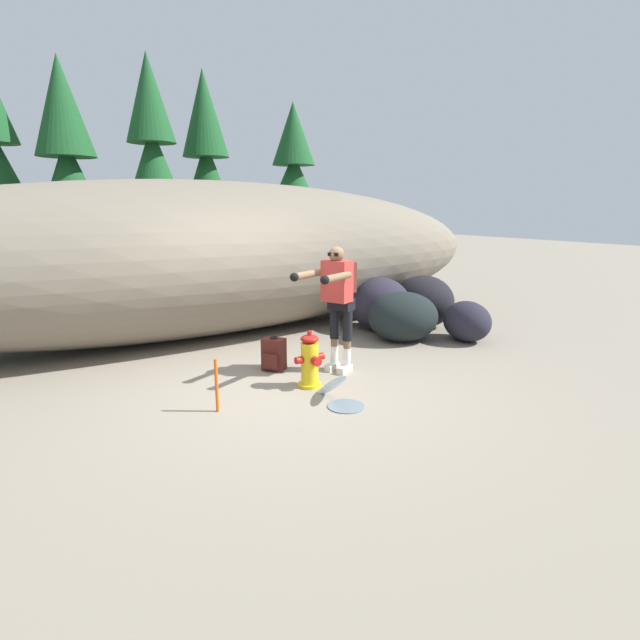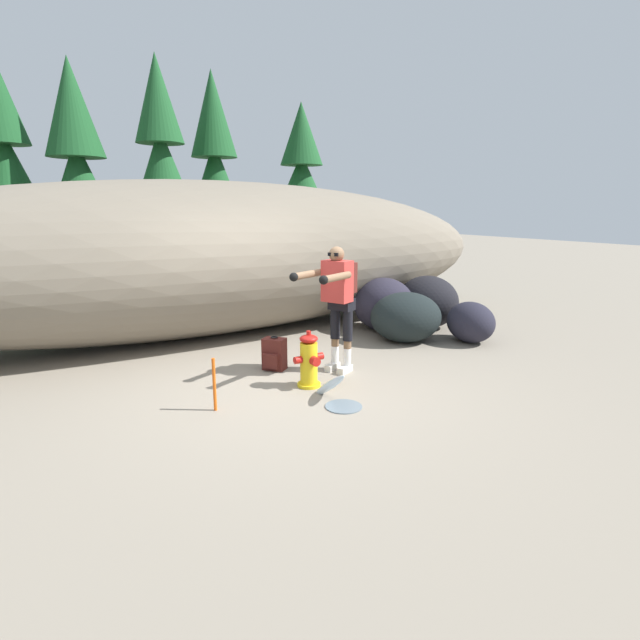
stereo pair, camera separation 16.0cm
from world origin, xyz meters
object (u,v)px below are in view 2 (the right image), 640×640
object	(u,v)px
spare_backpack	(274,354)
fire_hydrant	(309,361)
boulder_outlier	(471,322)
boulder_small	(384,304)
boulder_large	(428,302)
boulder_mid	(406,317)
utility_worker	(338,293)
survey_stake	(214,385)

from	to	relation	value
spare_backpack	fire_hydrant	bearing A→B (deg)	56.08
spare_backpack	boulder_outlier	world-z (taller)	boulder_outlier
boulder_small	boulder_large	bearing A→B (deg)	-15.53
fire_hydrant	boulder_mid	bearing A→B (deg)	22.49
fire_hydrant	boulder_mid	world-z (taller)	boulder_mid
boulder_outlier	boulder_small	bearing A→B (deg)	118.06
fire_hydrant	utility_worker	size ratio (longest dim) A/B	0.42
boulder_small	survey_stake	distance (m)	4.32
boulder_small	survey_stake	xyz separation A→B (m)	(-3.86, -1.94, -0.18)
boulder_outlier	survey_stake	size ratio (longest dim) A/B	1.54
fire_hydrant	boulder_large	distance (m)	3.79
fire_hydrant	survey_stake	size ratio (longest dim) A/B	1.19
utility_worker	survey_stake	bearing A→B (deg)	-12.23
boulder_small	utility_worker	bearing A→B (deg)	-142.29
fire_hydrant	survey_stake	world-z (taller)	fire_hydrant
spare_backpack	boulder_outlier	distance (m)	3.43
utility_worker	boulder_mid	world-z (taller)	utility_worker
spare_backpack	survey_stake	world-z (taller)	survey_stake
utility_worker	boulder_outlier	xyz separation A→B (m)	(2.73, 0.16, -0.75)
spare_backpack	boulder_small	distance (m)	2.87
utility_worker	survey_stake	size ratio (longest dim) A/B	2.83
spare_backpack	boulder_outlier	size ratio (longest dim) A/B	0.51
fire_hydrant	utility_worker	distance (m)	1.00
utility_worker	spare_backpack	world-z (taller)	utility_worker
utility_worker	boulder_large	size ratio (longest dim) A/B	1.46
boulder_large	boulder_small	world-z (taller)	boulder_large
fire_hydrant	boulder_large	size ratio (longest dim) A/B	0.61
boulder_large	fire_hydrant	bearing A→B (deg)	-155.24
utility_worker	survey_stake	world-z (taller)	utility_worker
survey_stake	utility_worker	bearing A→B (deg)	12.04
utility_worker	boulder_small	world-z (taller)	utility_worker
spare_backpack	boulder_mid	bearing A→B (deg)	144.56
utility_worker	survey_stake	xyz separation A→B (m)	(-1.86, -0.40, -0.78)
utility_worker	boulder_mid	distance (m)	2.07
utility_worker	spare_backpack	xyz separation A→B (m)	(-0.68, 0.54, -0.87)
boulder_small	boulder_outlier	size ratio (longest dim) A/B	1.23
utility_worker	boulder_outlier	world-z (taller)	utility_worker
boulder_mid	boulder_small	world-z (taller)	boulder_small
boulder_outlier	survey_stake	distance (m)	4.63
boulder_large	boulder_mid	bearing A→B (deg)	-150.20
utility_worker	boulder_outlier	size ratio (longest dim) A/B	1.84
fire_hydrant	boulder_large	xyz separation A→B (m)	(3.43, 1.58, 0.15)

